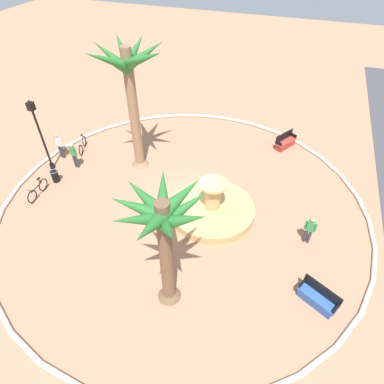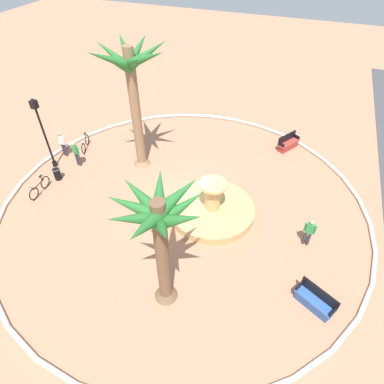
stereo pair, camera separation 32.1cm
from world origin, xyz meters
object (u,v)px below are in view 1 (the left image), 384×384
object	(u,v)px
person_pedestrian_stroll	(310,229)
bench_east	(317,298)
fountain	(212,208)
trash_bin	(55,176)
bench_west	(285,143)
palm_tree_by_curb	(163,227)
palm_tree_near_fountain	(130,81)
bicycle_red_frame	(82,145)
person_cyclist_helmet	(74,154)
bicycle_by_lamppost	(38,190)
person_cyclist_photo	(59,145)
lamppost	(40,131)

from	to	relation	value
person_pedestrian_stroll	bench_east	bearing A→B (deg)	11.79
fountain	trash_bin	size ratio (longest dim) A/B	5.97
bench_west	trash_bin	xyz separation A→B (m)	(7.93, -11.97, 0.04)
palm_tree_by_curb	palm_tree_near_fountain	bearing A→B (deg)	-146.63
bench_west	palm_tree_by_curb	bearing A→B (deg)	-13.59
palm_tree_by_curb	bicycle_red_frame	distance (m)	12.71
palm_tree_by_curb	person_cyclist_helmet	distance (m)	11.08
fountain	palm_tree_near_fountain	size ratio (longest dim) A/B	0.60
person_cyclist_helmet	trash_bin	bearing A→B (deg)	-11.95
bicycle_red_frame	person_pedestrian_stroll	xyz separation A→B (m)	(3.07, 14.29, 0.51)
bench_west	bicycle_by_lamppost	world-z (taller)	bench_west
person_pedestrian_stroll	person_cyclist_photo	bearing A→B (deg)	-97.34
person_cyclist_helmet	person_pedestrian_stroll	xyz separation A→B (m)	(1.40, 13.65, -0.04)
fountain	bicycle_red_frame	bearing A→B (deg)	-105.75
palm_tree_near_fountain	person_cyclist_photo	bearing A→B (deg)	-78.95
palm_tree_by_curb	trash_bin	xyz separation A→B (m)	(-4.62, -8.94, -3.77)
bench_east	bicycle_by_lamppost	bearing A→B (deg)	-96.34
person_pedestrian_stroll	bench_west	bearing A→B (deg)	-165.53
palm_tree_near_fountain	person_pedestrian_stroll	xyz separation A→B (m)	(2.91, 10.11, -4.40)
palm_tree_by_curb	bench_east	xyz separation A→B (m)	(-1.64, 5.70, -3.81)
palm_tree_near_fountain	palm_tree_by_curb	distance (m)	9.28
palm_tree_near_fountain	bench_west	distance (m)	10.66
bench_east	bench_west	xyz separation A→B (m)	(-10.91, -2.66, 0.00)
fountain	lamppost	size ratio (longest dim) A/B	0.98
person_cyclist_helmet	bench_east	bearing A→B (deg)	72.36
fountain	trash_bin	xyz separation A→B (m)	(0.54, -9.22, 0.09)
bench_east	bench_west	world-z (taller)	same
fountain	palm_tree_by_curb	bearing A→B (deg)	-3.15
bicycle_by_lamppost	bench_east	bearing A→B (deg)	83.66
trash_bin	bicycle_by_lamppost	world-z (taller)	bicycle_by_lamppost
bench_east	trash_bin	world-z (taller)	bench_east
person_cyclist_helmet	bicycle_red_frame	bearing A→B (deg)	-158.76
trash_bin	person_cyclist_helmet	size ratio (longest dim) A/B	0.44
fountain	palm_tree_near_fountain	bearing A→B (deg)	-115.32
bench_west	bicycle_red_frame	bearing A→B (deg)	-69.08
lamppost	bench_east	bearing A→B (deg)	75.84
bench_east	lamppost	world-z (taller)	lamppost
bench_east	bicycle_red_frame	distance (m)	16.19
fountain	lamppost	world-z (taller)	lamppost
trash_bin	bicycle_by_lamppost	size ratio (longest dim) A/B	0.42
trash_bin	bicycle_red_frame	bearing A→B (deg)	-174.39
fountain	person_pedestrian_stroll	size ratio (longest dim) A/B	2.74
palm_tree_near_fountain	bicycle_red_frame	size ratio (longest dim) A/B	4.46
fountain	bicycle_by_lamppost	size ratio (longest dim) A/B	2.54
fountain	person_cyclist_photo	size ratio (longest dim) A/B	2.59
trash_bin	person_pedestrian_stroll	xyz separation A→B (m)	(-0.17, 13.98, 0.50)
bench_west	palm_tree_near_fountain	bearing A→B (deg)	-59.06
fountain	bench_west	size ratio (longest dim) A/B	2.68
bench_west	person_cyclist_helmet	size ratio (longest dim) A/B	0.98
trash_bin	person_cyclist_photo	size ratio (longest dim) A/B	0.43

